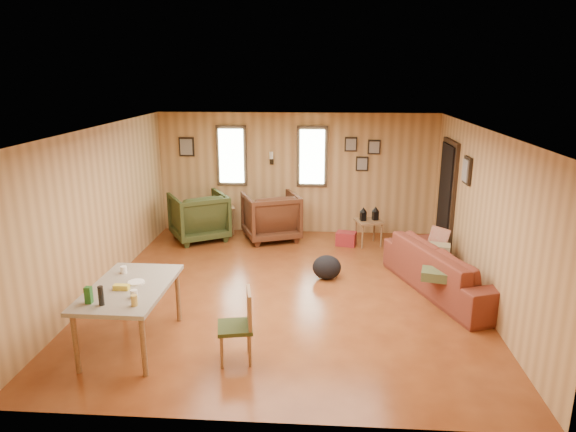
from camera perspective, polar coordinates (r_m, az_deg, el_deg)
name	(u,v)px	position (r m, az deg, el deg)	size (l,w,h in m)	color
room	(299,208)	(7.59, 1.21, 0.85)	(5.54, 6.04, 2.44)	brown
sofa	(450,261)	(7.93, 17.59, -4.81)	(2.41, 0.71, 0.94)	maroon
recliner_brown	(271,214)	(9.92, -1.91, 0.23)	(0.98, 0.92, 1.01)	#4B2816
recliner_green	(199,214)	(10.06, -9.88, 0.21)	(0.98, 0.92, 1.01)	#313C1B
end_table	(221,214)	(10.45, -7.50, 0.17)	(0.65, 0.61, 0.68)	#966D42
side_table	(369,219)	(9.71, 9.00, -0.33)	(0.57, 0.57, 0.74)	#966D42
cooler	(346,239)	(9.72, 6.47, -2.52)	(0.41, 0.33, 0.26)	maroon
backpack	(327,267)	(8.12, 4.33, -5.70)	(0.52, 0.43, 0.39)	black
sofa_pillows	(438,257)	(7.97, 16.32, -4.39)	(0.74, 1.73, 0.35)	#49532E
dining_table	(129,292)	(6.31, -17.27, -8.06)	(0.90, 1.48, 0.97)	gray
dining_chair	(241,322)	(5.85, -5.28, -11.61)	(0.45, 0.45, 0.85)	#313C1B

